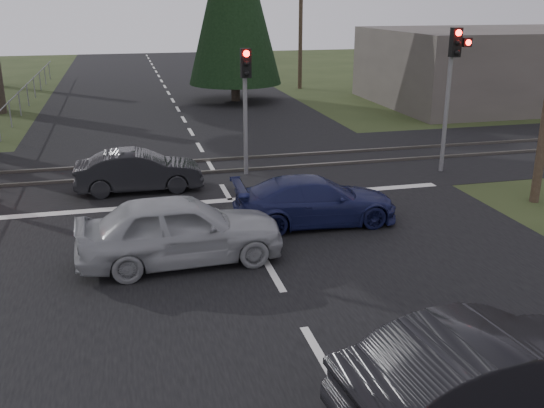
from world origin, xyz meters
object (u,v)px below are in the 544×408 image
object	(u,v)px
silver_car	(180,229)
utility_pole_far	(230,8)
traffic_signal_center	(246,90)
dark_hatchback	(494,375)
utility_pole_mid	(301,13)
blue_sedan	(315,201)
dark_car_far	(139,171)
traffic_signal_right	(453,72)

from	to	relation	value
silver_car	utility_pole_far	bearing A→B (deg)	-13.89
traffic_signal_center	dark_hatchback	distance (m)	13.07
utility_pole_mid	utility_pole_far	bearing A→B (deg)	90.00
utility_pole_far	blue_sedan	size ratio (longest dim) A/B	2.12
silver_car	blue_sedan	size ratio (longest dim) A/B	1.06
silver_car	dark_car_far	size ratio (longest dim) A/B	1.20
traffic_signal_right	utility_pole_mid	bearing A→B (deg)	87.34
traffic_signal_center	blue_sedan	bearing A→B (deg)	-80.62
utility_pole_far	blue_sedan	world-z (taller)	utility_pole_far
utility_pole_mid	utility_pole_far	xyz separation A→B (m)	(0.00, 25.00, 0.00)
traffic_signal_center	blue_sedan	world-z (taller)	traffic_signal_center
traffic_signal_center	utility_pole_far	size ratio (longest dim) A/B	0.46
traffic_signal_right	traffic_signal_center	distance (m)	6.68
traffic_signal_right	utility_pole_mid	distance (m)	20.60
traffic_signal_center	silver_car	size ratio (longest dim) A/B	0.91
utility_pole_mid	blue_sedan	distance (m)	25.43
traffic_signal_right	blue_sedan	world-z (taller)	traffic_signal_right
utility_pole_far	dark_car_far	world-z (taller)	utility_pole_far
utility_pole_far	dark_hatchback	xyz separation A→B (m)	(-6.73, -57.20, -3.99)
traffic_signal_right	traffic_signal_center	bearing A→B (deg)	169.59
traffic_signal_right	silver_car	distance (m)	11.03
dark_hatchback	traffic_signal_center	bearing A→B (deg)	-2.57
traffic_signal_right	blue_sedan	bearing A→B (deg)	-147.48
traffic_signal_center	utility_pole_far	xyz separation A→B (m)	(7.50, 44.32, 1.92)
traffic_signal_center	dark_car_far	bearing A→B (deg)	-165.54
traffic_signal_right	silver_car	bearing A→B (deg)	-150.62
traffic_signal_right	dark_car_far	bearing A→B (deg)	178.29
traffic_signal_center	dark_hatchback	bearing A→B (deg)	-86.59
traffic_signal_center	blue_sedan	distance (m)	5.39
traffic_signal_right	utility_pole_mid	world-z (taller)	utility_pole_mid
dark_hatchback	blue_sedan	size ratio (longest dim) A/B	1.05
traffic_signal_right	dark_car_far	xyz separation A→B (m)	(-10.05, 0.30, -2.70)
utility_pole_mid	blue_sedan	world-z (taller)	utility_pole_mid
traffic_signal_center	silver_car	world-z (taller)	traffic_signal_center
traffic_signal_right	utility_pole_far	world-z (taller)	utility_pole_far
traffic_signal_right	dark_car_far	size ratio (longest dim) A/B	1.25
dark_hatchback	dark_car_far	bearing A→B (deg)	13.64
utility_pole_far	silver_car	size ratio (longest dim) A/B	2.00
blue_sedan	dark_hatchback	bearing A→B (deg)	-178.27
blue_sedan	dark_car_far	xyz separation A→B (m)	(-4.30, 3.96, 0.00)
traffic_signal_center	silver_car	distance (m)	7.34
utility_pole_far	silver_car	distance (m)	51.98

